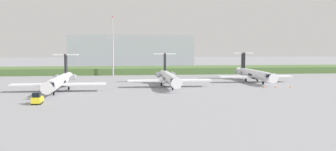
{
  "coord_description": "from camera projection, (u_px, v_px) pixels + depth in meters",
  "views": [
    {
      "loc": [
        -11.99,
        -90.27,
        11.23
      ],
      "look_at": [
        0.0,
        11.38,
        3.0
      ],
      "focal_mm": 39.49,
      "sensor_mm": 36.0,
      "label": 1
    }
  ],
  "objects": [
    {
      "name": "safety_cone_rear_marker",
      "position": [
        291.0,
        87.0,
        99.47
      ],
      "size": [
        0.44,
        0.44,
        0.55
      ],
      "primitive_type": "cone",
      "color": "orange",
      "rests_on": "ground"
    },
    {
      "name": "ground_plane",
      "position": [
        161.0,
        80.0,
        121.36
      ],
      "size": [
        500.0,
        500.0,
        0.0
      ],
      "primitive_type": "plane",
      "color": "gray"
    },
    {
      "name": "regional_jet_nearest",
      "position": [
        60.0,
        81.0,
        91.98
      ],
      "size": [
        22.81,
        31.0,
        9.0
      ],
      "color": "white",
      "rests_on": "ground"
    },
    {
      "name": "grass_berm",
      "position": [
        154.0,
        70.0,
        152.44
      ],
      "size": [
        320.0,
        20.0,
        2.52
      ],
      "primitive_type": "cube",
      "color": "#4C6B38",
      "rests_on": "ground"
    },
    {
      "name": "safety_cone_front_marker",
      "position": [
        264.0,
        87.0,
        98.82
      ],
      "size": [
        0.44,
        0.44,
        0.55
      ],
      "primitive_type": "cone",
      "color": "orange",
      "rests_on": "ground"
    },
    {
      "name": "distant_hangar",
      "position": [
        131.0,
        52.0,
        180.02
      ],
      "size": [
        58.54,
        20.25,
        16.31
      ],
      "primitive_type": "cube",
      "color": "#9EA3AD",
      "rests_on": "ground"
    },
    {
      "name": "regional_jet_third",
      "position": [
        254.0,
        74.0,
        115.28
      ],
      "size": [
        22.81,
        31.0,
        9.0
      ],
      "color": "white",
      "rests_on": "ground"
    },
    {
      "name": "baggage_tug",
      "position": [
        37.0,
        99.0,
        71.2
      ],
      "size": [
        1.72,
        3.2,
        2.3
      ],
      "color": "yellow",
      "rests_on": "ground"
    },
    {
      "name": "antenna_mast",
      "position": [
        113.0,
        51.0,
        137.48
      ],
      "size": [
        4.4,
        0.5,
        22.18
      ],
      "color": "#B2B2B7",
      "rests_on": "ground"
    },
    {
      "name": "regional_jet_second",
      "position": [
        169.0,
        77.0,
        102.08
      ],
      "size": [
        22.81,
        31.0,
        9.0
      ],
      "color": "white",
      "rests_on": "ground"
    },
    {
      "name": "safety_cone_mid_marker",
      "position": [
        276.0,
        87.0,
        99.2
      ],
      "size": [
        0.44,
        0.44,
        0.55
      ],
      "primitive_type": "cone",
      "color": "orange",
      "rests_on": "ground"
    }
  ]
}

